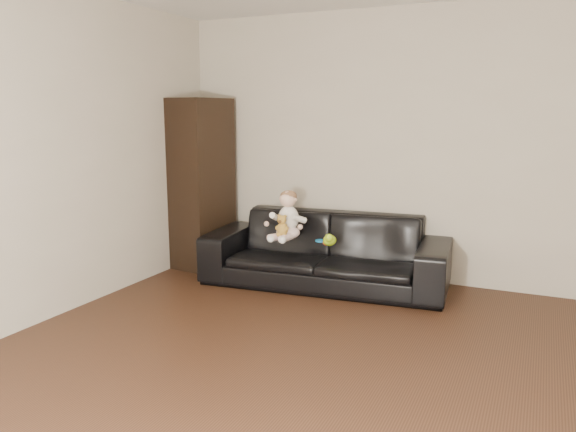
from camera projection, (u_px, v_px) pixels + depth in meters
The scene contains 10 objects.
floor at pixel (318, 416), 3.05m from camera, with size 5.50×5.50×0.00m, color #392114.
wall_back at pixel (427, 148), 5.27m from camera, with size 5.00×5.00×0.00m, color #B5AB98.
sofa at pixel (325, 250), 5.34m from camera, with size 2.29×0.89×0.67m, color black.
cabinet at pixel (202, 184), 5.92m from camera, with size 0.44×0.61×1.77m, color black.
shelf_item at pixel (202, 146), 5.83m from camera, with size 0.18×0.25×0.28m, color silver.
baby at pixel (287, 218), 5.31m from camera, with size 0.34×0.41×0.47m.
teddy_bear at pixel (282, 226), 5.19m from camera, with size 0.13×0.13×0.20m.
toy_green at pixel (330, 240), 5.07m from camera, with size 0.12×0.14×0.10m, color #97C517.
toy_rattle at pixel (326, 242), 5.08m from camera, with size 0.06×0.06×0.06m, color #CD4218.
toy_blue_disc at pixel (320, 241), 5.24m from camera, with size 0.10×0.10×0.01m, color #197EC9.
Camera 1 is at (1.02, -2.62, 1.63)m, focal length 35.00 mm.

